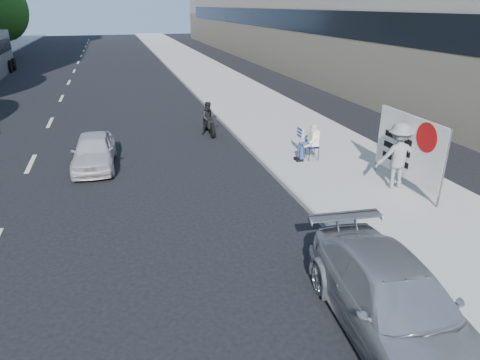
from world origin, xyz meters
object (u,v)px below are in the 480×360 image
object	(u,v)px
pedestrian_woman	(404,143)
protest_banner	(409,147)
jogger	(398,156)
parked_sedan	(394,302)
seated_protester	(309,140)
white_sedan_near	(94,151)
motorcycle	(209,120)

from	to	relation	value
pedestrian_woman	protest_banner	bearing A→B (deg)	87.62
jogger	parked_sedan	distance (m)	6.46
jogger	protest_banner	distance (m)	0.39
jogger	protest_banner	xyz separation A→B (m)	(0.28, -0.08, 0.26)
seated_protester	protest_banner	xyz separation A→B (m)	(1.72, -3.08, 0.53)
protest_banner	parked_sedan	xyz separation A→B (m)	(-3.98, -5.19, -0.75)
seated_protester	jogger	xyz separation A→B (m)	(1.44, -3.00, 0.27)
pedestrian_woman	parked_sedan	bearing A→B (deg)	84.47
white_sedan_near	motorcycle	distance (m)	5.55
white_sedan_near	motorcycle	bearing A→B (deg)	34.54
seated_protester	parked_sedan	size ratio (longest dim) A/B	0.29
protest_banner	motorcycle	size ratio (longest dim) A/B	1.50
protest_banner	white_sedan_near	distance (m)	10.28
pedestrian_woman	white_sedan_near	world-z (taller)	pedestrian_woman
motorcycle	parked_sedan	bearing A→B (deg)	-86.33
motorcycle	protest_banner	bearing A→B (deg)	-58.72
jogger	white_sedan_near	world-z (taller)	jogger
protest_banner	parked_sedan	bearing A→B (deg)	-127.50
parked_sedan	white_sedan_near	xyz separation A→B (m)	(-5.05, 10.04, -0.07)
motorcycle	white_sedan_near	bearing A→B (deg)	-146.16
seated_protester	protest_banner	distance (m)	3.57
pedestrian_woman	protest_banner	world-z (taller)	protest_banner
parked_sedan	pedestrian_woman	bearing A→B (deg)	58.79
motorcycle	seated_protester	bearing A→B (deg)	-58.76
seated_protester	white_sedan_near	distance (m)	7.53
jogger	parked_sedan	size ratio (longest dim) A/B	0.44
seated_protester	parked_sedan	xyz separation A→B (m)	(-2.26, -8.27, -0.22)
parked_sedan	protest_banner	bearing A→B (deg)	57.90
jogger	protest_banner	world-z (taller)	protest_banner
jogger	motorcycle	xyz separation A→B (m)	(-4.03, 7.67, -0.50)
seated_protester	motorcycle	size ratio (longest dim) A/B	0.64
seated_protester	white_sedan_near	bearing A→B (deg)	166.44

